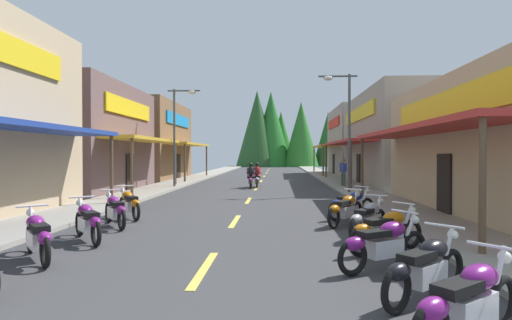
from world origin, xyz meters
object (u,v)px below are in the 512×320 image
motorcycle_parked_right_1 (425,267)px  motorcycle_parked_right_3 (386,230)px  motorcycle_parked_right_0 (469,301)px  motorcycle_parked_right_2 (383,243)px  motorcycle_parked_right_5 (345,209)px  pedestrian_by_shop (343,171)px  motorcycle_parked_left_4 (129,203)px  motorcycle_parked_right_4 (368,218)px  motorcycle_parked_right_6 (351,204)px  motorcycle_parked_left_3 (115,210)px  motorcycle_parked_left_1 (38,236)px  streetlamp_left (179,124)px  motorcycle_parked_left_2 (88,221)px  streetlamp_right (344,116)px  rider_cruising_lead (251,177)px  rider_cruising_trailing (257,177)px

motorcycle_parked_right_1 → motorcycle_parked_right_3: 2.92m
motorcycle_parked_right_3 → motorcycle_parked_right_0: bearing=-125.6°
motorcycle_parked_right_2 → motorcycle_parked_right_1: bearing=-114.8°
motorcycle_parked_right_1 → motorcycle_parked_right_2: (-0.19, 1.57, 0.00)m
motorcycle_parked_right_5 → pedestrian_by_shop: pedestrian_by_shop is taller
motorcycle_parked_right_1 → motorcycle_parked_left_4: same height
motorcycle_parked_right_4 → motorcycle_parked_right_6: same height
motorcycle_parked_right_2 → motorcycle_parked_left_3: (-6.58, 4.10, 0.00)m
motorcycle_parked_right_1 → motorcycle_parked_right_6: 7.45m
motorcycle_parked_left_1 → streetlamp_left: bearing=-36.2°
motorcycle_parked_right_1 → motorcycle_parked_right_2: 1.58m
motorcycle_parked_left_3 → motorcycle_parked_left_2: bearing=148.5°
motorcycle_parked_right_2 → motorcycle_parked_left_4: (-6.74, 5.64, 0.00)m
motorcycle_parked_right_5 → pedestrian_by_shop: 13.69m
motorcycle_parked_right_4 → motorcycle_parked_right_0: bearing=-146.6°
motorcycle_parked_left_1 → motorcycle_parked_right_0: bearing=-156.2°
streetlamp_right → motorcycle_parked_right_2: size_ratio=3.32×
motorcycle_parked_right_0 → motorcycle_parked_right_4: 5.79m
motorcycle_parked_right_3 → rider_cruising_lead: 16.89m
motorcycle_parked_right_2 → rider_cruising_trailing: (-3.23, 18.29, 0.17)m
motorcycle_parked_right_2 → motorcycle_parked_right_4: bearing=51.5°
motorcycle_parked_left_3 → motorcycle_parked_left_1: bearing=144.0°
motorcycle_parked_right_4 → rider_cruising_lead: rider_cruising_lead is taller
motorcycle_parked_right_5 → streetlamp_right: bearing=26.8°
motorcycle_parked_right_3 → motorcycle_parked_left_2: same height
motorcycle_parked_right_4 → motorcycle_parked_left_3: bearing=115.2°
rider_cruising_lead → motorcycle_parked_right_6: bearing=-163.3°
motorcycle_parked_right_3 → streetlamp_left: bearing=84.8°
motorcycle_parked_right_0 → motorcycle_parked_left_4: bearing=91.2°
motorcycle_parked_right_2 → motorcycle_parked_right_6: size_ratio=1.09×
motorcycle_parked_left_2 → motorcycle_parked_right_2: bearing=-147.4°
motorcycle_parked_left_2 → motorcycle_parked_left_1: bearing=135.3°
motorcycle_parked_left_1 → motorcycle_parked_left_4: 5.31m
motorcycle_parked_right_1 → rider_cruising_trailing: rider_cruising_trailing is taller
motorcycle_parked_left_3 → motorcycle_parked_left_4: bearing=-29.8°
motorcycle_parked_left_1 → streetlamp_right: bearing=-71.2°
motorcycle_parked_right_3 → rider_cruising_trailing: size_ratio=0.87×
motorcycle_parked_left_1 → rider_cruising_lead: rider_cruising_lead is taller
rider_cruising_lead → rider_cruising_trailing: same height
motorcycle_parked_right_0 → motorcycle_parked_left_1: (-6.79, 3.24, 0.00)m
streetlamp_right → motorcycle_parked_right_0: streetlamp_right is taller
streetlamp_left → motorcycle_parked_right_5: streetlamp_left is taller
streetlamp_left → motorcycle_parked_left_4: streetlamp_left is taller
rider_cruising_lead → motorcycle_parked_left_1: bearing=168.1°
motorcycle_parked_right_1 → streetlamp_left: bearing=71.2°
streetlamp_left → motorcycle_parked_right_1: 20.86m
motorcycle_parked_left_2 → rider_cruising_lead: bearing=-49.6°
streetlamp_left → rider_cruising_trailing: 5.83m
motorcycle_parked_right_6 → motorcycle_parked_right_1: bearing=-131.2°
motorcycle_parked_left_3 → rider_cruising_trailing: (3.35, 14.20, 0.17)m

